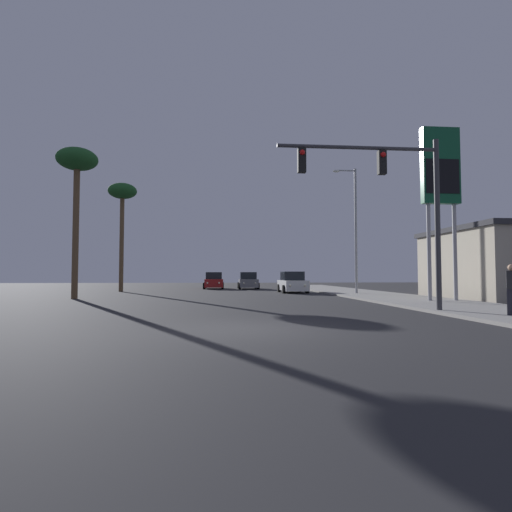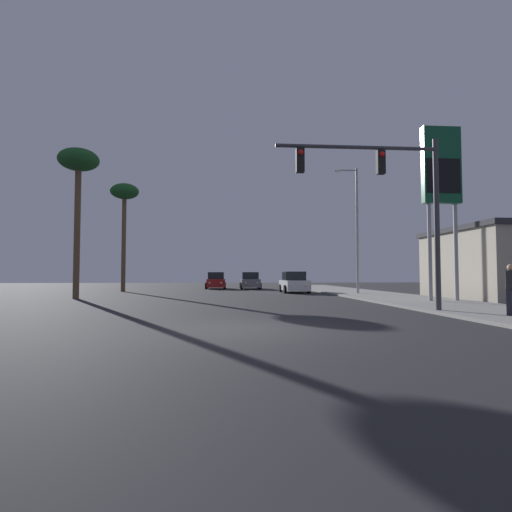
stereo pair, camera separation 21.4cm
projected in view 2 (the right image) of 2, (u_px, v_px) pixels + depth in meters
ground_plane at (247, 329)px, 10.54m from camera, size 120.00×120.00×0.00m
sidewalk_right at (415, 301)px, 21.23m from camera, size 5.00×60.00×0.12m
car_white at (294, 283)px, 31.92m from camera, size 2.04×4.33×1.68m
car_red at (216, 281)px, 40.64m from camera, size 2.04×4.33×1.68m
car_grey at (250, 281)px, 40.18m from camera, size 2.04×4.32×1.68m
traffic_light_mast at (392, 189)px, 14.99m from camera, size 6.24×0.36×6.50m
street_lamp at (355, 223)px, 28.66m from camera, size 1.74×0.24×9.00m
gas_station_sign at (441, 175)px, 20.66m from camera, size 2.00×0.42×9.00m
pedestrian_on_sidewalk at (511, 287)px, 12.98m from camera, size 0.34×0.32×1.67m
palm_tree_mid at (124, 198)px, 34.12m from camera, size 2.40×2.40×9.24m
palm_tree_near at (78, 168)px, 24.14m from camera, size 2.40×2.40×9.07m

